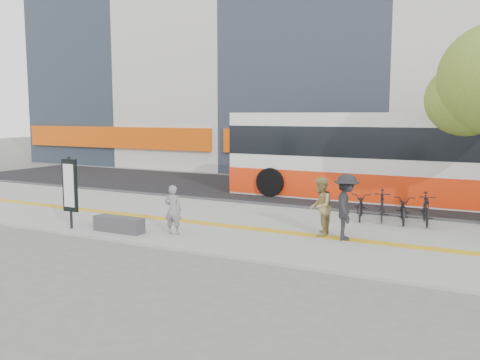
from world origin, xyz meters
The scene contains 12 objects.
ground centered at (0.00, 0.00, 0.00)m, with size 120.00×120.00×0.00m, color #5F5F5B.
sidewalk centered at (0.00, 1.50, 0.04)m, with size 40.00×7.00×0.08m, color gray.
tactile_strip centered at (0.00, 1.00, 0.09)m, with size 40.00×0.45×0.01m, color gold.
street centered at (0.00, 9.00, 0.03)m, with size 40.00×8.00×0.06m, color black.
curb centered at (0.00, 5.00, 0.07)m, with size 40.00×0.25×0.14m, color #38383A.
bench centered at (-2.60, -1.20, 0.30)m, with size 1.60×0.45×0.45m, color #38383A.
signboard centered at (-4.20, -1.51, 1.37)m, with size 0.55×0.10×2.20m.
bus centered at (3.22, 8.50, 1.72)m, with size 13.28×3.15×3.54m.
bicycle_row centered at (4.24, 4.00, 0.56)m, with size 2.94×1.83×1.01m.
seated_woman centered at (-1.00, -0.71, 0.80)m, with size 0.52×0.34×1.44m, color black.
pedestrian_tan centered at (2.82, 1.09, 0.93)m, with size 0.82×0.64×1.69m, color #9D8A50.
pedestrian_dark centered at (3.61, 0.94, 1.00)m, with size 1.19×0.68×1.84m, color black.
Camera 1 is at (7.49, -12.82, 3.53)m, focal length 38.74 mm.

